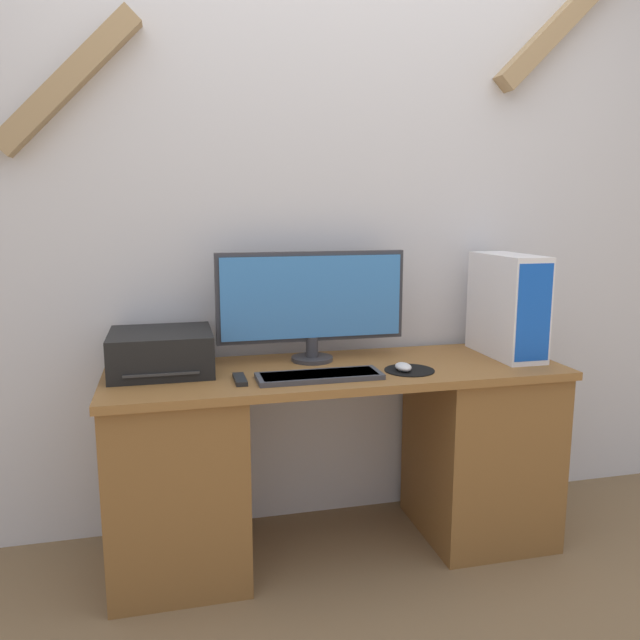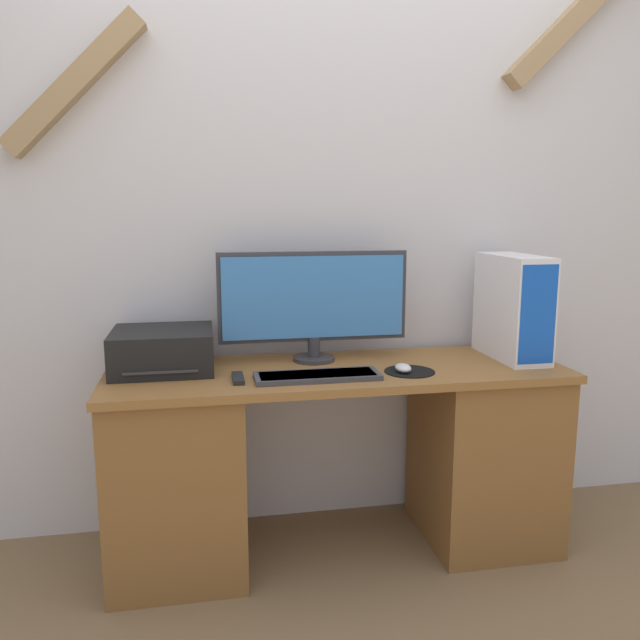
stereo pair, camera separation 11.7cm
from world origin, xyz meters
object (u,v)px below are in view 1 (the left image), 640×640
object	(u,v)px
computer_tower	(508,305)
remote_control	(240,379)
monitor	(312,300)
keyboard	(319,376)
printer	(161,352)
mouse	(403,367)

from	to	relation	value
computer_tower	remote_control	distance (m)	1.12
monitor	keyboard	xyz separation A→B (m)	(-0.03, -0.26, -0.23)
printer	monitor	bearing A→B (deg)	4.03
printer	remote_control	bearing A→B (deg)	-36.97
remote_control	monitor	bearing A→B (deg)	37.46
monitor	mouse	bearing A→B (deg)	-40.90
mouse	computer_tower	xyz separation A→B (m)	(0.50, 0.15, 0.19)
mouse	computer_tower	bearing A→B (deg)	16.67
keyboard	remote_control	bearing A→B (deg)	174.41
keyboard	mouse	xyz separation A→B (m)	(0.32, 0.02, 0.01)
keyboard	computer_tower	world-z (taller)	computer_tower
mouse	computer_tower	size ratio (longest dim) A/B	0.21
keyboard	monitor	bearing A→B (deg)	82.64
keyboard	remote_control	size ratio (longest dim) A/B	3.27
computer_tower	printer	distance (m)	1.36
monitor	keyboard	size ratio (longest dim) A/B	1.67
mouse	printer	world-z (taller)	printer
monitor	computer_tower	bearing A→B (deg)	-7.15
monitor	mouse	world-z (taller)	monitor
remote_control	computer_tower	bearing A→B (deg)	7.23
monitor	printer	bearing A→B (deg)	-175.97
monitor	remote_control	xyz separation A→B (m)	(-0.31, -0.24, -0.23)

